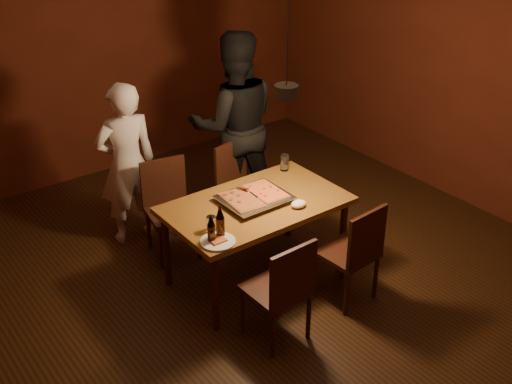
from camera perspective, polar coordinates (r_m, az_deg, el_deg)
room_shell at (r=4.96m, az=2.63°, el=5.09°), size 6.00×6.00×6.00m
dining_table at (r=5.36m, az=0.00°, el=-1.64°), size 1.50×0.90×0.75m
chair_far_left at (r=5.88m, az=-7.83°, el=-0.63°), size 0.49×0.49×0.49m
chair_far_right at (r=6.18m, az=-1.52°, el=1.16°), size 0.50×0.50×0.49m
chair_near_left at (r=4.74m, az=2.45°, el=-8.14°), size 0.43×0.43×0.49m
chair_near_right at (r=5.21m, az=8.84°, el=-4.78°), size 0.45×0.45×0.49m
pizza_tray at (r=5.33m, az=-0.14°, el=-0.64°), size 0.58×0.48×0.05m
pizza_meat at (r=5.25m, az=-1.27°, el=-0.69°), size 0.28×0.41×0.02m
pizza_cheese at (r=5.38m, az=0.85°, el=0.08°), size 0.26×0.39×0.02m
spatula at (r=5.33m, az=-0.16°, el=-0.19°), size 0.16×0.26×0.04m
beer_bottle_a at (r=4.76m, az=-4.00°, el=-3.32°), size 0.06×0.06×0.23m
beer_bottle_b at (r=4.81m, az=-3.20°, el=-2.69°), size 0.07×0.07×0.26m
water_glass_left at (r=4.93m, az=-4.01°, el=-2.81°), size 0.07×0.07×0.12m
water_glass_right at (r=5.84m, az=2.55°, el=2.63°), size 0.07×0.07×0.15m
plate_slice at (r=4.80m, az=-3.42°, el=-4.41°), size 0.27×0.27×0.03m
napkin at (r=5.26m, az=3.80°, el=-1.07°), size 0.14×0.10×0.06m
diner_white at (r=6.02m, az=-11.39°, el=2.43°), size 0.61×0.44×1.57m
diner_dark at (r=6.35m, az=-1.94°, el=5.95°), size 1.13×1.03×1.88m
pendant_lamp at (r=4.83m, az=2.72°, el=9.03°), size 0.18×0.18×1.10m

